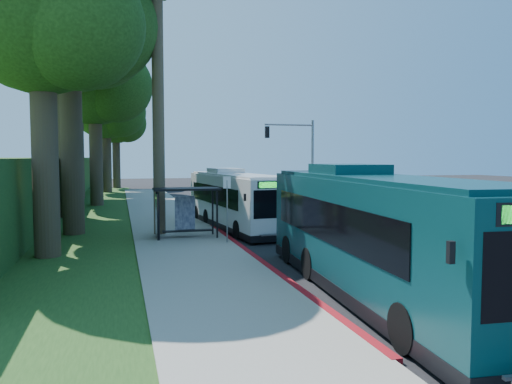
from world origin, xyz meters
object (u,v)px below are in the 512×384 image
object	(u,v)px
white_bus	(235,199)
teal_bus	(374,232)
pickup	(287,205)
bus_shelter	(181,203)

from	to	relation	value
white_bus	teal_bus	world-z (taller)	teal_bus
teal_bus	pickup	bearing A→B (deg)	82.12
white_bus	teal_bus	xyz separation A→B (m)	(0.79, -14.70, 0.21)
bus_shelter	pickup	world-z (taller)	bus_shelter
bus_shelter	white_bus	size ratio (longest dim) A/B	0.28
bus_shelter	teal_bus	bearing A→B (deg)	-69.82
white_bus	pickup	bearing A→B (deg)	37.77
teal_bus	pickup	world-z (taller)	teal_bus
bus_shelter	white_bus	world-z (taller)	white_bus
bus_shelter	pickup	distance (m)	11.20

